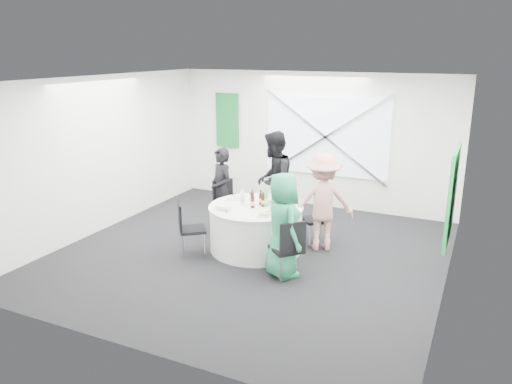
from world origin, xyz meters
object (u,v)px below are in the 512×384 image
at_px(chair_back, 284,202).
at_px(chair_back_right, 320,215).
at_px(chair_back_left, 226,202).
at_px(person_woman_pink, 323,202).
at_px(banquet_table, 256,228).
at_px(clear_water_bottle, 243,199).
at_px(chair_front_left, 187,225).
at_px(person_woman_green, 283,225).
at_px(person_man_back, 274,180).
at_px(person_man_back_left, 221,190).
at_px(chair_front_right, 289,245).
at_px(green_water_bottle, 266,199).

bearing_deg(chair_back, chair_back_right, -26.60).
bearing_deg(chair_back_left, person_woman_pink, -59.24).
bearing_deg(banquet_table, clear_water_bottle, -168.07).
bearing_deg(chair_back_right, chair_front_left, -91.59).
bearing_deg(person_woman_green, banquet_table, -0.00).
bearing_deg(person_woman_pink, person_man_back, -56.32).
height_order(banquet_table, person_woman_pink, person_woman_pink).
xyz_separation_m(person_man_back_left, clear_water_bottle, (0.75, -0.64, 0.10)).
distance_m(chair_back, chair_back_right, 0.95).
height_order(person_woman_pink, clear_water_bottle, person_woman_pink).
bearing_deg(chair_front_left, person_man_back_left, -33.79).
bearing_deg(person_man_back_left, person_woman_pink, 28.41).
distance_m(chair_front_right, green_water_bottle, 1.22).
height_order(chair_front_left, person_man_back_left, person_man_back_left).
bearing_deg(chair_back, green_water_bottle, -82.11).
distance_m(chair_front_right, person_man_back_left, 2.38).
bearing_deg(green_water_bottle, person_man_back, 107.13).
height_order(chair_back_right, person_woman_pink, person_woman_pink).
bearing_deg(green_water_bottle, clear_water_bottle, -164.65).
relative_size(chair_back_left, chair_front_right, 1.03).
relative_size(chair_back_right, green_water_bottle, 2.88).
height_order(banquet_table, green_water_bottle, green_water_bottle).
relative_size(chair_back_left, person_woman_pink, 0.58).
xyz_separation_m(chair_front_left, person_woman_pink, (1.88, 1.18, 0.30)).
relative_size(chair_back_left, person_man_back_left, 0.61).
distance_m(banquet_table, person_man_back_left, 1.21).
relative_size(chair_front_left, clear_water_bottle, 3.10).
height_order(person_man_back_left, green_water_bottle, person_man_back_left).
distance_m(chair_back, person_woman_green, 2.06).
height_order(chair_front_right, person_man_back, person_man_back).
bearing_deg(person_woman_green, chair_front_left, 41.92).
distance_m(chair_front_right, clear_water_bottle, 1.42).
xyz_separation_m(person_man_back_left, person_woman_pink, (1.95, -0.10, 0.05)).
xyz_separation_m(person_woman_pink, person_woman_green, (-0.21, -1.22, -0.03)).
xyz_separation_m(chair_back_left, person_woman_green, (1.66, -1.32, 0.23)).
relative_size(chair_back, clear_water_bottle, 3.04).
relative_size(chair_front_right, person_woman_green, 0.58).
distance_m(banquet_table, green_water_bottle, 0.53).
distance_m(chair_front_right, person_woman_green, 0.31).
height_order(chair_back, person_woman_green, person_woman_green).
bearing_deg(person_man_back, banquet_table, 0.00).
distance_m(chair_front_left, person_man_back_left, 1.30).
height_order(chair_back_left, chair_front_right, chair_back_left).
height_order(chair_front_left, person_woman_green, person_woman_green).
xyz_separation_m(person_man_back, clear_water_bottle, (-0.04, -1.19, -0.03)).
xyz_separation_m(chair_back, green_water_bottle, (0.13, -1.12, 0.37)).
height_order(chair_back_left, green_water_bottle, green_water_bottle).
relative_size(person_woman_pink, person_woman_green, 1.04).
bearing_deg(clear_water_bottle, chair_back_left, 135.99).
height_order(chair_back_right, clear_water_bottle, clear_water_bottle).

